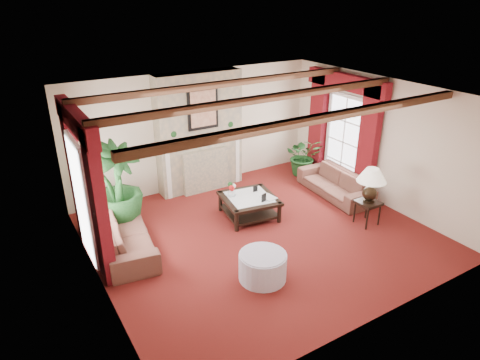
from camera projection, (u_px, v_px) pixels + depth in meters
floor at (261, 235)px, 8.20m from camera, size 6.00×6.00×0.00m
ceiling at (264, 95)px, 7.10m from camera, size 6.00×6.00×0.00m
back_wall at (196, 130)px, 9.79m from camera, size 6.00×0.02×2.70m
left_wall at (92, 211)px, 6.23m from camera, size 0.02×5.50×2.70m
right_wall at (380, 142)px, 9.06m from camera, size 0.02×5.50×2.70m
ceiling_beams at (264, 99)px, 7.12m from camera, size 6.00×3.00×0.12m
fireplace at (197, 72)px, 9.09m from camera, size 2.00×0.52×2.70m
french_door_left at (71, 141)px, 6.71m from camera, size 0.10×1.10×2.16m
french_door_right at (349, 96)px, 9.51m from camera, size 0.10×1.10×2.16m
curtains_left at (74, 114)px, 6.59m from camera, size 0.20×2.40×2.55m
curtains_right at (347, 77)px, 9.29m from camera, size 0.20×2.40×2.55m
sofa_left at (125, 229)px, 7.59m from camera, size 2.24×1.21×0.81m
sofa_right at (335, 179)px, 9.65m from camera, size 2.02×0.84×0.76m
potted_palm at (119, 204)px, 8.33m from camera, size 2.14×2.37×0.96m
small_plant at (303, 160)px, 10.71m from camera, size 1.76×1.78×0.78m
coffee_table at (249, 207)px, 8.79m from camera, size 1.21×1.21×0.43m
side_table at (367, 212)px, 8.50m from camera, size 0.50×0.50×0.49m
ottoman at (263, 267)px, 6.87m from camera, size 0.78×0.78×0.45m
table_lamp at (371, 185)px, 8.25m from camera, size 0.57×0.57×0.72m
flower_vase at (232, 193)px, 8.70m from camera, size 0.25×0.25×0.18m
book at (265, 193)px, 8.54m from camera, size 0.24×0.09×0.32m
photo_frame_a at (264, 198)px, 8.48m from camera, size 0.13×0.07×0.17m
photo_frame_b at (255, 189)px, 8.90m from camera, size 0.10×0.03×0.13m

